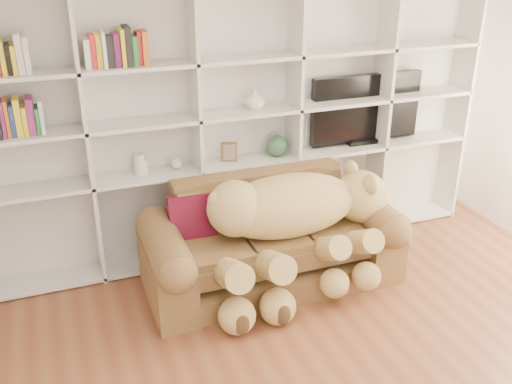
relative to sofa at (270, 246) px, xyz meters
name	(u,v)px	position (x,y,z in m)	size (l,w,h in m)	color
wall_back	(238,100)	(0.01, 0.80, 1.02)	(5.00, 0.02, 2.70)	white
bookshelf	(217,112)	(-0.23, 0.66, 0.98)	(4.43, 0.35, 2.40)	silver
sofa	(270,246)	(0.00, 0.00, 0.00)	(2.05, 0.89, 0.86)	brown
teddy_bear	(294,221)	(0.12, -0.17, 0.29)	(1.69, 0.89, 0.98)	tan
throw_pillow	(192,218)	(-0.61, 0.14, 0.30)	(0.37, 0.12, 0.37)	maroon
tv	(366,109)	(1.20, 0.65, 0.86)	(1.10, 0.18, 0.65)	black
picture_frame	(229,152)	(-0.15, 0.60, 0.63)	(0.14, 0.03, 0.17)	brown
green_vase	(277,146)	(0.30, 0.60, 0.63)	(0.19, 0.19, 0.19)	#2E593B
figurine_tall	(139,164)	(-0.92, 0.60, 0.63)	(0.09, 0.09, 0.18)	beige
figurine_short	(143,167)	(-0.89, 0.60, 0.60)	(0.07, 0.07, 0.12)	beige
snow_globe	(177,163)	(-0.61, 0.60, 0.59)	(0.09, 0.09, 0.09)	silver
shelf_vase	(255,99)	(0.09, 0.60, 1.07)	(0.16, 0.16, 0.17)	white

